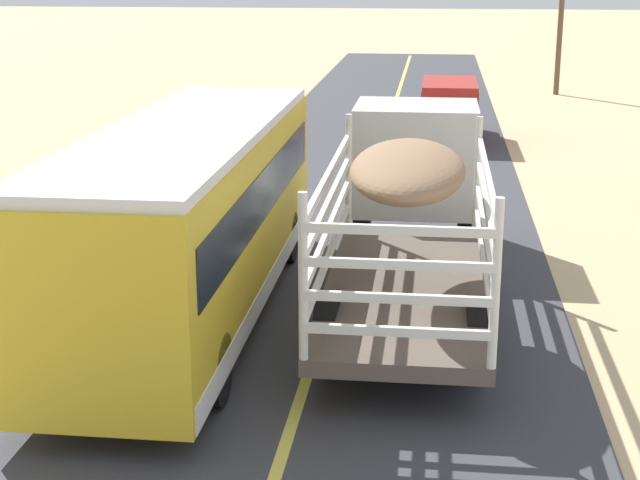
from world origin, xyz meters
name	(u,v)px	position (x,y,z in m)	size (l,w,h in m)	color
livestock_truck	(412,181)	(1.31, 14.94, 1.79)	(2.53, 9.70, 3.02)	silver
bus	(190,217)	(-2.21, 12.06, 1.75)	(2.54, 10.00, 3.21)	gold
car_far	(449,107)	(2.13, 29.43, 1.09)	(1.90, 4.62, 1.93)	#B2261E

